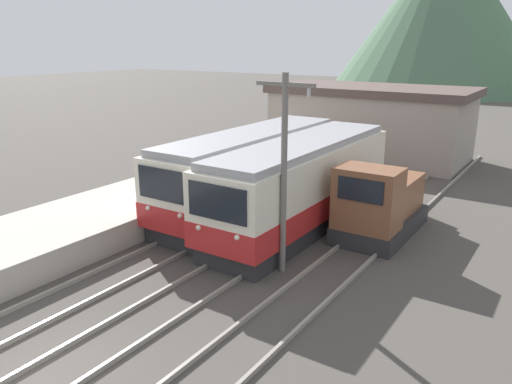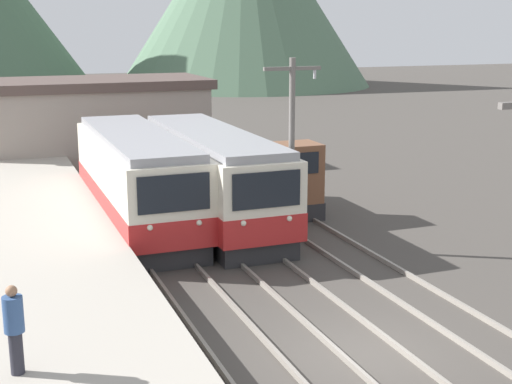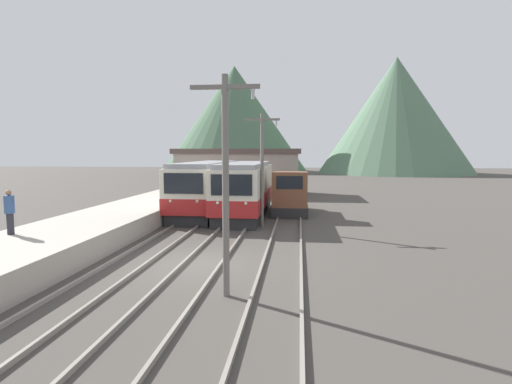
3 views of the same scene
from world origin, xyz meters
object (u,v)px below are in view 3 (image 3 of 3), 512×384
(catenary_mast_near, at_px, (226,177))
(commuter_train_center, at_px, (246,191))
(person_on_platform, at_px, (10,210))
(catenary_mast_mid, at_px, (262,165))
(shunting_locomotive, at_px, (290,197))
(commuter_train_left, at_px, (207,190))

(catenary_mast_near, bearing_deg, commuter_train_center, 95.63)
(person_on_platform, bearing_deg, catenary_mast_near, -18.54)
(catenary_mast_mid, bearing_deg, shunting_locomotive, 73.04)
(catenary_mast_mid, bearing_deg, commuter_train_center, 110.29)
(shunting_locomotive, relative_size, person_on_platform, 2.75)
(commuter_train_left, bearing_deg, shunting_locomotive, 3.31)
(commuter_train_left, distance_m, catenary_mast_mid, 6.54)
(catenary_mast_near, relative_size, person_on_platform, 3.63)
(commuter_train_left, xyz_separation_m, catenary_mast_mid, (4.31, -4.56, 1.86))
(shunting_locomotive, bearing_deg, commuter_train_center, -164.89)
(shunting_locomotive, relative_size, catenary_mast_mid, 0.76)
(commuter_train_center, bearing_deg, catenary_mast_mid, -69.71)
(catenary_mast_mid, bearing_deg, person_on_platform, -138.73)
(catenary_mast_near, height_order, catenary_mast_mid, same)
(commuter_train_left, relative_size, catenary_mast_near, 1.74)
(commuter_train_center, height_order, shunting_locomotive, commuter_train_center)
(commuter_train_left, distance_m, commuter_train_center, 2.84)
(person_on_platform, bearing_deg, shunting_locomotive, 50.45)
(commuter_train_left, xyz_separation_m, commuter_train_center, (2.80, -0.47, -0.01))
(catenary_mast_mid, distance_m, person_on_platform, 12.42)
(commuter_train_center, relative_size, catenary_mast_mid, 1.76)
(catenary_mast_mid, xyz_separation_m, person_on_platform, (-9.26, -8.13, -1.56))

